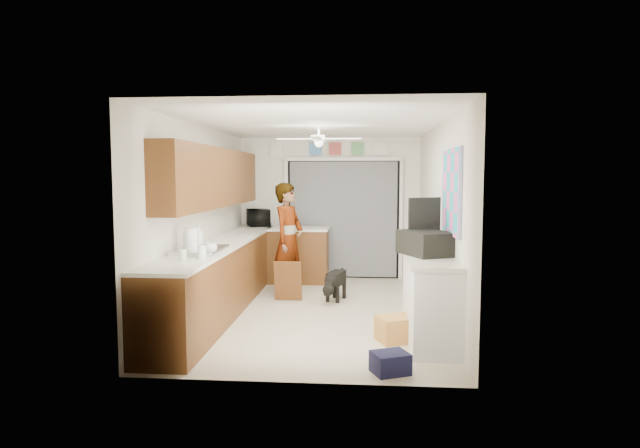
{
  "coord_description": "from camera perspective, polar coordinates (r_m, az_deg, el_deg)",
  "views": [
    {
      "loc": [
        0.6,
        -7.05,
        1.82
      ],
      "look_at": [
        0.0,
        0.4,
        1.15
      ],
      "focal_mm": 30.0,
      "sensor_mm": 36.0,
      "label": 1
    }
  ],
  "objects": [
    {
      "name": "faucet",
      "position": [
        6.44,
        -14.28,
        -1.91
      ],
      "size": [
        0.03,
        0.03,
        0.22
      ],
      "primitive_type": "cylinder",
      "color": "silver",
      "rests_on": "left_countertop"
    },
    {
      "name": "route66_sign",
      "position": [
        9.65,
        -4.68,
        7.96
      ],
      "size": [
        0.22,
        0.02,
        0.26
      ],
      "primitive_type": "cube",
      "color": "silver",
      "rests_on": "wall_back"
    },
    {
      "name": "cardboard_box",
      "position": [
        6.08,
        8.35,
        -11.0
      ],
      "size": [
        0.53,
        0.47,
        0.28
      ],
      "primitive_type": "cube",
      "rotation": [
        0.0,
        0.0,
        0.38
      ],
      "color": "#BF853C",
      "rests_on": "floor"
    },
    {
      "name": "header_frame_3",
      "position": [
        9.53,
        4.04,
        8.01
      ],
      "size": [
        0.22,
        0.02,
        0.22
      ],
      "primitive_type": "cube",
      "color": "#5CA166",
      "rests_on": "wall_back"
    },
    {
      "name": "right_counter_top",
      "position": [
        5.96,
        11.7,
        -3.67
      ],
      "size": [
        0.54,
        1.44,
        0.04
      ],
      "primitive_type": "cube",
      "color": "white",
      "rests_on": "right_counter_base"
    },
    {
      "name": "jar_a",
      "position": [
        5.92,
        -12.5,
        -2.89
      ],
      "size": [
        0.13,
        0.13,
        0.14
      ],
      "primitive_type": "cylinder",
      "rotation": [
        0.0,
        0.0,
        -0.41
      ],
      "color": "silver",
      "rests_on": "left_countertop"
    },
    {
      "name": "wall_right",
      "position": [
        7.14,
        12.64,
        0.42
      ],
      "size": [
        0.0,
        5.0,
        5.0
      ],
      "primitive_type": "plane",
      "rotation": [
        1.57,
        0.0,
        -1.57
      ],
      "color": "white",
      "rests_on": "ground"
    },
    {
      "name": "soap_bottle",
      "position": [
        6.52,
        -12.83,
        -1.34
      ],
      "size": [
        0.13,
        0.13,
        0.32
      ],
      "primitive_type": "imported",
      "rotation": [
        0.0,
        0.0,
        -0.06
      ],
      "color": "silver",
      "rests_on": "left_countertop"
    },
    {
      "name": "left_countertop",
      "position": [
        7.35,
        -10.33,
        -1.99
      ],
      "size": [
        0.62,
        4.8,
        0.04
      ],
      "primitive_type": "cube",
      "color": "white",
      "rests_on": "left_base_cabinets"
    },
    {
      "name": "header_frame_4",
      "position": [
        9.53,
        6.47,
        7.98
      ],
      "size": [
        0.22,
        0.02,
        0.22
      ],
      "primitive_type": "cube",
      "color": "white",
      "rests_on": "wall_back"
    },
    {
      "name": "header_frame_1",
      "position": [
        9.57,
        -0.5,
        8.01
      ],
      "size": [
        0.22,
        0.02,
        0.22
      ],
      "primitive_type": "cube",
      "color": "#4E8DD0",
      "rests_on": "wall_back"
    },
    {
      "name": "left_base_cabinets",
      "position": [
        7.43,
        -10.35,
        -5.59
      ],
      "size": [
        0.6,
        4.8,
        0.9
      ],
      "primitive_type": "cube",
      "color": "brown",
      "rests_on": "floor"
    },
    {
      "name": "suitcase_lid",
      "position": [
        6.38,
        11.07,
        0.55
      ],
      "size": [
        0.39,
        0.2,
        0.5
      ],
      "primitive_type": "cube",
      "rotation": [
        0.0,
        0.0,
        0.43
      ],
      "color": "black",
      "rests_on": "suitcase"
    },
    {
      "name": "suitcase_rim",
      "position": [
        6.13,
        11.32,
        -3.03
      ],
      "size": [
        0.64,
        0.71,
        0.02
      ],
      "primitive_type": "cube",
      "rotation": [
        0.0,
        0.0,
        0.43
      ],
      "color": "yellow",
      "rests_on": "suitcase"
    },
    {
      "name": "dog",
      "position": [
        7.89,
        1.72,
        -6.43
      ],
      "size": [
        0.42,
        0.66,
        0.48
      ],
      "primitive_type": "cube",
      "rotation": [
        0.0,
        0.0,
        -0.28
      ],
      "color": "black",
      "rests_on": "floor"
    },
    {
      "name": "curtain_panel",
      "position": [
        9.51,
        2.49,
        0.48
      ],
      "size": [
        1.9,
        0.03,
        2.05
      ],
      "primitive_type": "cube",
      "color": "slate",
      "rests_on": "wall_back"
    },
    {
      "name": "door_trim_left",
      "position": [
        9.62,
        -3.6,
        0.53
      ],
      "size": [
        0.06,
        0.04,
        2.1
      ],
      "primitive_type": "cube",
      "color": "white",
      "rests_on": "wall_back"
    },
    {
      "name": "floor",
      "position": [
        7.3,
        -0.26,
        -9.31
      ],
      "size": [
        5.0,
        5.0,
        0.0
      ],
      "primitive_type": "plane",
      "color": "beige",
      "rests_on": "ground"
    },
    {
      "name": "abstract_painting",
      "position": [
        6.13,
        13.83,
        3.38
      ],
      "size": [
        0.03,
        1.15,
        0.95
      ],
      "primitive_type": "cube",
      "color": "#F159AD",
      "rests_on": "wall_right"
    },
    {
      "name": "peninsula_top",
      "position": [
        9.16,
        -2.31,
        -0.51
      ],
      "size": [
        1.04,
        0.64,
        0.04
      ],
      "primitive_type": "cube",
      "color": "white",
      "rests_on": "peninsula_base"
    },
    {
      "name": "suitcase",
      "position": [
        6.12,
        11.34,
        -2.01
      ],
      "size": [
        0.68,
        0.75,
        0.26
      ],
      "primitive_type": "cube",
      "rotation": [
        0.0,
        0.0,
        0.43
      ],
      "color": "black",
      "rests_on": "right_counter_top"
    },
    {
      "name": "sink_basin",
      "position": [
        6.4,
        -12.65,
        -2.78
      ],
      "size": [
        0.5,
        0.76,
        0.06
      ],
      "primitive_type": "cube",
      "color": "silver",
      "rests_on": "left_countertop"
    },
    {
      "name": "back_opening_recess",
      "position": [
        9.55,
        2.49,
        0.5
      ],
      "size": [
        2.0,
        0.06,
        2.1
      ],
      "primitive_type": "cube",
      "color": "black",
      "rests_on": "wall_back"
    },
    {
      "name": "door_trim_right",
      "position": [
        9.54,
        8.62,
        0.44
      ],
      "size": [
        0.06,
        0.04,
        2.1
      ],
      "primitive_type": "cube",
      "color": "white",
      "rests_on": "wall_back"
    },
    {
      "name": "wall_back",
      "position": [
        9.58,
        1.01,
        1.72
      ],
      "size": [
        3.2,
        0.0,
        3.2
      ],
      "primitive_type": "plane",
      "rotation": [
        1.57,
        0.0,
        0.0
      ],
      "color": "white",
      "rests_on": "ground"
    },
    {
      "name": "navy_crate",
      "position": [
        5.15,
        7.5,
        -14.47
      ],
      "size": [
        0.4,
        0.37,
        0.2
      ],
      "primitive_type": "cube",
      "rotation": [
        0.0,
        0.0,
        0.41
      ],
      "color": "#141534",
      "rests_on": "floor"
    },
    {
      "name": "cup",
      "position": [
        6.35,
        -11.53,
        -2.48
      ],
      "size": [
        0.17,
        0.17,
        0.1
      ],
      "primitive_type": "imported",
      "rotation": [
        0.0,
        0.0,
        0.38
      ],
      "color": "white",
      "rests_on": "left_countertop"
    },
    {
      "name": "man",
      "position": [
        8.1,
        -3.39,
        -1.69
      ],
      "size": [
        0.6,
        0.73,
        1.72
      ],
      "primitive_type": "imported",
      "rotation": [
        0.0,
        0.0,
        1.21
      ],
      "color": "white",
      "rests_on": "floor"
    },
    {
      "name": "door_trim_head",
      "position": [
        9.5,
        2.51,
        6.94
      ],
      "size": [
        2.1,
        0.04,
        0.06
      ],
      "primitive_type": "cube",
      "color": "white",
      "rests_on": "wall_back"
    },
    {
      "name": "peninsula_base",
      "position": [
        9.22,
        -2.3,
        -3.42
      ],
      "size": [
        1.0,
        0.6,
        0.9
      ],
      "primitive_type": "cube",
      "color": "brown",
      "rests_on": "floor"
    },
    {
      "name": "ceiling",
      "position": [
        7.1,
        -0.26,
        10.61
      ],
      "size": [
        5.0,
        5.0,
        0.0
      ],
      "primitive_type": "plane",
      "rotation": [
        3.14,
        0.0,
        0.0
      ],
      "color": "white",
      "rests_on": "ground"
    },
    {
      "name": "ceiling_fan",
      "position": [
        7.29,
        -0.13,
        9.06
      ],
      "size": [
        1.14,
        1.14,
        0.24
      ],
      "primitive_type": "cube",
      "color": "white",
      "rests_on": "ceiling"
    },
    {
      "name": "right_counter_base",
      "position": [
        6.05,
        11.72,
        -8.08
      ],
      "size": [
        0.5,
        1.4,
        0.9
      ],
      "primitive_type": "cube",
      "color": "white",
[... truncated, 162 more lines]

